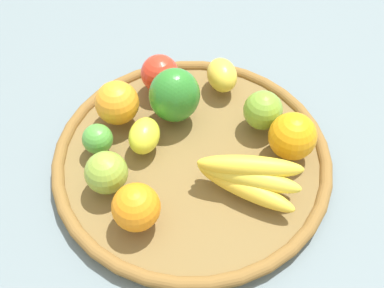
{
  "coord_description": "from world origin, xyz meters",
  "views": [
    {
      "loc": [
        0.44,
        0.13,
        0.63
      ],
      "look_at": [
        0.0,
        0.0,
        0.05
      ],
      "focal_mm": 41.99,
      "sensor_mm": 36.0,
      "label": 1
    }
  ],
  "objects": [
    {
      "name": "banana_bunch",
      "position": [
        0.05,
        0.1,
        0.06
      ],
      "size": [
        0.09,
        0.17,
        0.06
      ],
      "color": "yellow",
      "rests_on": "basket"
    },
    {
      "name": "apple_0",
      "position": [
        -0.09,
        0.1,
        0.07
      ],
      "size": [
        0.09,
        0.09,
        0.07
      ],
      "primitive_type": "sphere",
      "rotation": [
        0.0,
        0.0,
        2.77
      ],
      "color": "#79AB34",
      "rests_on": "basket"
    },
    {
      "name": "orange_0",
      "position": [
        -0.04,
        -0.14,
        0.07
      ],
      "size": [
        0.11,
        0.11,
        0.08
      ],
      "primitive_type": "sphere",
      "rotation": [
        0.0,
        0.0,
        5.57
      ],
      "color": "orange",
      "rests_on": "basket"
    },
    {
      "name": "lime_0",
      "position": [
        0.04,
        -0.15,
        0.06
      ],
      "size": [
        0.05,
        0.05,
        0.05
      ],
      "primitive_type": "sphere",
      "rotation": [
        0.0,
        0.0,
        3.08
      ],
      "color": "#50A23C",
      "rests_on": "basket"
    },
    {
      "name": "basket",
      "position": [
        0.0,
        0.0,
        0.02
      ],
      "size": [
        0.47,
        0.47,
        0.03
      ],
      "color": "olive",
      "rests_on": "ground_plane"
    },
    {
      "name": "orange_1",
      "position": [
        -0.05,
        0.15,
        0.07
      ],
      "size": [
        0.1,
        0.1,
        0.08
      ],
      "primitive_type": "sphere",
      "rotation": [
        0.0,
        0.0,
        0.31
      ],
      "color": "orange",
      "rests_on": "basket"
    },
    {
      "name": "lemon_0",
      "position": [
        -0.17,
        0.01,
        0.06
      ],
      "size": [
        0.09,
        0.08,
        0.05
      ],
      "primitive_type": "ellipsoid",
      "rotation": [
        0.0,
        0.0,
        0.52
      ],
      "color": "yellow",
      "rests_on": "basket"
    },
    {
      "name": "orange_2",
      "position": [
        0.15,
        -0.04,
        0.07
      ],
      "size": [
        0.1,
        0.1,
        0.07
      ],
      "primitive_type": "sphere",
      "rotation": [
        0.0,
        0.0,
        5.22
      ],
      "color": "orange",
      "rests_on": "basket"
    },
    {
      "name": "apple_1",
      "position": [
        -0.13,
        -0.1,
        0.07
      ],
      "size": [
        0.09,
        0.09,
        0.07
      ],
      "primitive_type": "sphere",
      "rotation": [
        0.0,
        0.0,
        1.19
      ],
      "color": "red",
      "rests_on": "basket"
    },
    {
      "name": "ground_plane",
      "position": [
        0.0,
        0.0,
        0.0
      ],
      "size": [
        2.4,
        2.4,
        0.0
      ],
      "primitive_type": "plane",
      "color": "slate",
      "rests_on": "ground"
    },
    {
      "name": "lemon_1",
      "position": [
        0.01,
        -0.08,
        0.06
      ],
      "size": [
        0.07,
        0.06,
        0.05
      ],
      "primitive_type": "ellipsoid",
      "rotation": [
        0.0,
        0.0,
        0.08
      ],
      "color": "yellow",
      "rests_on": "basket"
    },
    {
      "name": "apple_2",
      "position": [
        0.1,
        -0.11,
        0.06
      ],
      "size": [
        0.08,
        0.08,
        0.07
      ],
      "primitive_type": "sphere",
      "rotation": [
        0.0,
        0.0,
        4.98
      ],
      "color": "#8CB13B",
      "rests_on": "basket"
    },
    {
      "name": "bell_pepper",
      "position": [
        -0.07,
        -0.05,
        0.08
      ],
      "size": [
        0.11,
        0.12,
        0.1
      ],
      "primitive_type": "ellipsoid",
      "rotation": [
        0.0,
        0.0,
        5.25
      ],
      "color": "#2F852D",
      "rests_on": "basket"
    }
  ]
}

